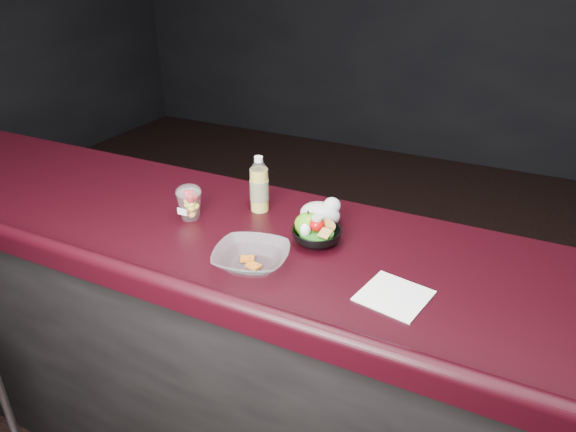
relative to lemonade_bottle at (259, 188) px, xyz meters
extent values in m
cube|color=black|center=(0.16, -0.16, -0.61)|extent=(4.00, 0.65, 0.98)
cube|color=black|center=(0.16, -0.16, -0.10)|extent=(4.06, 0.71, 0.04)
cylinder|color=#A1A1A5|center=(-0.60, -0.67, -0.74)|extent=(0.02, 0.02, 0.72)
cylinder|color=gold|center=(0.00, 0.00, -0.01)|extent=(0.06, 0.06, 0.15)
cylinder|color=white|center=(0.00, 0.00, -0.01)|extent=(0.06, 0.06, 0.15)
cone|color=white|center=(0.00, 0.00, 0.08)|extent=(0.06, 0.06, 0.03)
cylinder|color=white|center=(0.00, 0.00, 0.10)|extent=(0.03, 0.03, 0.02)
cylinder|color=#072D99|center=(0.00, 0.00, -0.01)|extent=(0.06, 0.06, 0.07)
ellipsoid|color=white|center=(-0.17, -0.15, 0.01)|extent=(0.08, 0.08, 0.05)
ellipsoid|color=#2E7E0E|center=(0.22, -0.09, -0.04)|extent=(0.08, 0.08, 0.08)
cylinder|color=black|center=(0.22, -0.09, 0.00)|extent=(0.01, 0.01, 0.01)
ellipsoid|color=silver|center=(0.23, -0.01, -0.04)|extent=(0.13, 0.11, 0.08)
sphere|color=silver|center=(0.26, 0.01, -0.01)|extent=(0.05, 0.05, 0.05)
imported|color=black|center=(0.26, -0.12, -0.06)|extent=(0.17, 0.17, 0.05)
cylinder|color=#0F470C|center=(0.26, -0.12, -0.05)|extent=(0.10, 0.10, 0.01)
ellipsoid|color=#AC0807|center=(0.26, -0.11, -0.02)|extent=(0.05, 0.05, 0.04)
cylinder|color=beige|center=(0.26, -0.11, 0.00)|extent=(0.03, 0.03, 0.01)
ellipsoid|color=white|center=(0.23, -0.14, -0.03)|extent=(0.03, 0.03, 0.04)
imported|color=silver|center=(0.15, -0.32, -0.05)|extent=(0.25, 0.25, 0.05)
cube|color=#990F0C|center=(0.13, -0.31, -0.07)|extent=(0.05, 0.04, 0.01)
cube|color=#990F0C|center=(0.16, -0.33, -0.07)|extent=(0.04, 0.04, 0.01)
cube|color=white|center=(0.54, -0.28, -0.08)|extent=(0.19, 0.19, 0.00)
camera|label=1|loc=(0.78, -1.35, 0.69)|focal=32.00mm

